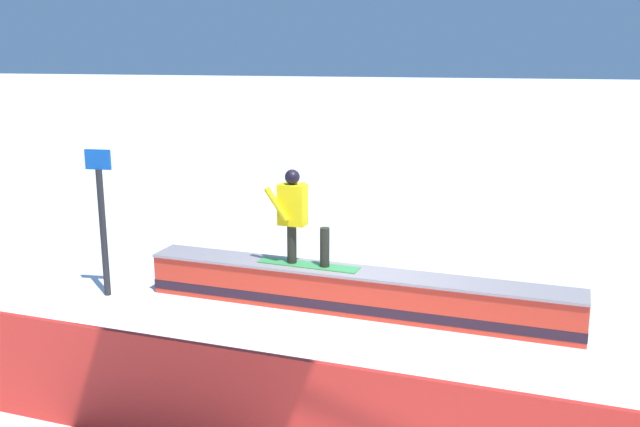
{
  "coord_description": "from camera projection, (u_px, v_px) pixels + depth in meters",
  "views": [
    {
      "loc": [
        -1.18,
        9.85,
        3.93
      ],
      "look_at": [
        0.36,
        0.94,
        1.69
      ],
      "focal_mm": 40.57,
      "sensor_mm": 36.0,
      "label": 1
    }
  ],
  "objects": [
    {
      "name": "ground_plane",
      "position": [
        355.0,
        311.0,
        10.56
      ],
      "size": [
        120.0,
        120.0,
        0.0
      ],
      "primitive_type": "plane",
      "color": "white"
    },
    {
      "name": "snowboarder",
      "position": [
        297.0,
        214.0,
        10.53
      ],
      "size": [
        1.56,
        0.58,
        1.42
      ],
      "color": "#3D974E",
      "rests_on": "grind_box"
    },
    {
      "name": "trail_marker",
      "position": [
        102.0,
        219.0,
        10.95
      ],
      "size": [
        0.4,
        0.1,
        2.28
      ],
      "color": "#262628",
      "rests_on": "ground_plane"
    },
    {
      "name": "safety_fence",
      "position": [
        300.0,
        417.0,
        6.54
      ],
      "size": [
        13.47,
        2.35,
        1.14
      ],
      "primitive_type": "cube",
      "rotation": [
        0.0,
        0.0,
        -0.17
      ],
      "color": "red",
      "rests_on": "ground_plane"
    },
    {
      "name": "grind_box",
      "position": [
        355.0,
        293.0,
        10.5
      ],
      "size": [
        6.39,
        1.67,
        0.63
      ],
      "color": "red",
      "rests_on": "ground_plane"
    }
  ]
}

